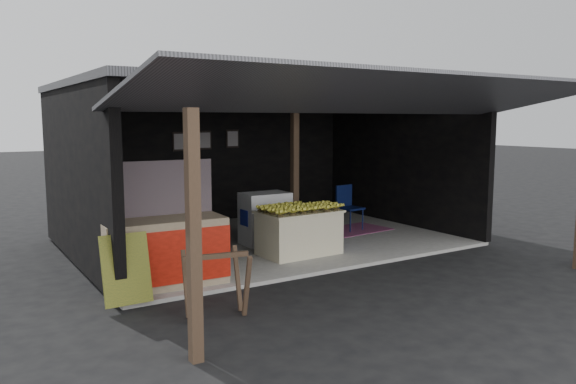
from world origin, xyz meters
TOP-DOWN VIEW (x-y plane):
  - ground at (0.00, 0.00)m, footprint 80.00×80.00m
  - concrete_slab at (0.00, 2.50)m, footprint 7.00×5.00m
  - shophouse at (0.00, 2.82)m, footprint 7.40×7.29m
  - banana_table at (-0.11, 1.12)m, footprint 1.42×0.91m
  - banana_pile at (-0.11, 1.12)m, footprint 1.31×0.81m
  - white_crate at (-0.19, 2.16)m, footprint 0.88×0.61m
  - neighbor_stall at (-2.73, 0.60)m, footprint 1.72×0.84m
  - green_signboard at (-3.42, 0.05)m, footprint 0.60×0.26m
  - sawhorse at (-2.60, -0.87)m, footprint 0.82×0.81m
  - water_barrel at (0.67, 1.38)m, footprint 0.32×0.32m
  - plastic_chair at (1.98, 2.44)m, footprint 0.49×0.49m
  - magenta_rug at (2.06, 2.33)m, footprint 1.59×1.14m
  - picture_frames at (-0.17, 4.89)m, footprint 1.62×0.04m

SIDE VIEW (x-z plane):
  - ground at x=0.00m, z-range 0.00..0.00m
  - concrete_slab at x=0.00m, z-range 0.00..0.06m
  - magenta_rug at x=2.06m, z-range 0.06..0.07m
  - water_barrel at x=0.67m, z-range 0.06..0.53m
  - banana_table at x=-0.11m, z-range 0.06..0.83m
  - sawhorse at x=-2.60m, z-range 0.11..0.90m
  - green_signboard at x=-3.42m, z-range 0.07..0.95m
  - white_crate at x=-0.19m, z-range 0.06..1.03m
  - neighbor_stall at x=-2.73m, z-range -0.29..1.45m
  - plastic_chair at x=1.98m, z-range 0.15..1.09m
  - banana_pile at x=-0.11m, z-range 0.83..0.98m
  - picture_frames at x=-0.17m, z-range 1.70..2.16m
  - shophouse at x=0.00m, z-range 0.59..3.61m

